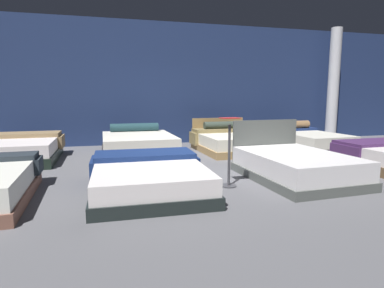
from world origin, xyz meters
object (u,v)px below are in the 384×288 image
bed_5 (138,145)px  bed_6 (230,141)px  bed_1 (149,176)px  price_sign (229,160)px  bed_7 (309,139)px  support_pillar (333,85)px  bed_2 (295,166)px  bed_4 (22,150)px

bed_5 → bed_6: 2.34m
bed_1 → price_sign: size_ratio=1.99×
bed_7 → support_pillar: 2.60m
bed_2 → bed_6: 2.89m
bed_6 → price_sign: (-1.21, -3.04, 0.16)m
bed_4 → bed_6: 4.81m
bed_1 → bed_6: bearing=50.8°
bed_1 → bed_2: (2.45, 0.04, 0.02)m
bed_4 → bed_2: bearing=-31.7°
bed_6 → bed_2: bearing=-92.1°
bed_1 → price_sign: price_sign is taller
bed_2 → bed_1: bearing=177.8°
bed_4 → price_sign: price_sign is taller
bed_7 → price_sign: (-3.50, -3.05, 0.19)m
bed_1 → price_sign: bearing=-4.7°
bed_7 → bed_4: bearing=177.5°
bed_1 → support_pillar: support_pillar is taller
support_pillar → bed_5: bearing=-167.6°
bed_4 → bed_5: bearing=-2.4°
bed_6 → bed_7: (2.28, 0.01, -0.03)m
bed_7 → bed_6: bearing=177.0°
bed_4 → support_pillar: 9.00m
bed_4 → bed_5: (2.47, -0.03, 0.01)m
price_sign → bed_4: bearing=140.6°
price_sign → bed_6: bearing=68.2°
bed_5 → support_pillar: size_ratio=0.59×
bed_5 → bed_7: bed_5 is taller
bed_1 → bed_7: bed_7 is taller
bed_4 → bed_5: 2.47m
bed_2 → price_sign: price_sign is taller
bed_7 → bed_1: bearing=-151.4°
bed_1 → bed_5: size_ratio=1.01×
bed_1 → bed_6: 3.80m
support_pillar → price_sign: bearing=-140.2°
bed_4 → support_pillar: support_pillar is taller
bed_5 → bed_6: bed_6 is taller
bed_6 → bed_1: bearing=-132.2°
bed_4 → bed_5: size_ratio=1.00×
bed_4 → support_pillar: size_ratio=0.59×
support_pillar → bed_6: bearing=-162.2°
bed_1 → price_sign: 1.24m
bed_5 → bed_1: bearing=-93.2°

